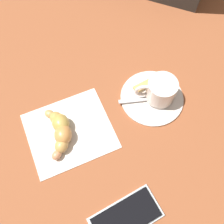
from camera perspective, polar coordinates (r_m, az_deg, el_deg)
ground_plane at (r=0.59m, az=-0.66°, el=-0.21°), size 1.80×1.80×0.00m
saucer at (r=0.61m, az=8.98°, el=3.32°), size 0.15×0.15×0.01m
espresso_cup at (r=0.59m, az=10.80°, el=4.91°), size 0.09×0.07×0.06m
teaspoon at (r=0.60m, az=9.09°, el=3.14°), size 0.12×0.04×0.01m
sugar_packet at (r=0.62m, az=7.58°, el=6.21°), size 0.07×0.03×0.01m
napkin at (r=0.58m, az=-9.51°, el=-4.21°), size 0.20×0.18×0.00m
croissant at (r=0.56m, az=-11.50°, el=-4.12°), size 0.06×0.13×0.03m
cell_phone at (r=0.53m, az=3.11°, el=-22.53°), size 0.15×0.09×0.01m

